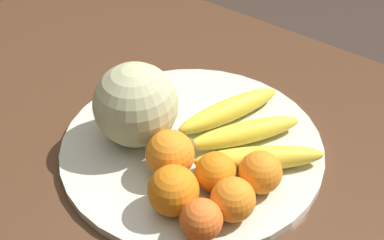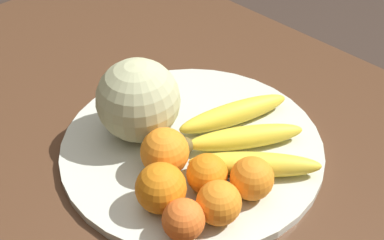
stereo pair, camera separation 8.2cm
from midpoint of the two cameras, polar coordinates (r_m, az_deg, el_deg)
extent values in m
cube|color=#4C301E|center=(0.85, 3.90, -6.14)|extent=(1.41, 0.88, 0.04)
cube|color=#4C301E|center=(1.61, -4.63, 2.92)|extent=(0.07, 0.07, 0.67)
cylinder|color=beige|center=(0.86, 2.74, -3.03)|extent=(0.42, 0.42, 0.01)
torus|color=navy|center=(0.86, 2.74, -2.97)|extent=(0.42, 0.42, 0.01)
sphere|color=#B2B789|center=(0.83, -2.97, 2.02)|extent=(0.13, 0.13, 0.13)
sphere|color=brown|center=(0.82, 2.10, -2.88)|extent=(0.03, 0.03, 0.03)
ellipsoid|color=yellow|center=(0.80, 9.64, -4.82)|extent=(0.17, 0.16, 0.04)
ellipsoid|color=yellow|center=(0.85, 8.51, -1.96)|extent=(0.13, 0.18, 0.04)
ellipsoid|color=yellow|center=(0.89, 7.13, 0.58)|extent=(0.10, 0.20, 0.04)
sphere|color=orange|center=(0.74, -0.14, -7.43)|extent=(0.07, 0.07, 0.07)
sphere|color=orange|center=(0.73, 6.14, -8.95)|extent=(0.06, 0.06, 0.06)
sphere|color=orange|center=(0.76, 9.27, -6.50)|extent=(0.06, 0.06, 0.06)
sphere|color=orange|center=(0.79, 0.06, -3.56)|extent=(0.07, 0.07, 0.07)
sphere|color=orange|center=(0.71, 2.45, -10.76)|extent=(0.06, 0.06, 0.06)
sphere|color=orange|center=(0.77, 4.70, -5.91)|extent=(0.06, 0.06, 0.06)
cube|color=white|center=(0.81, 7.08, -5.97)|extent=(0.06, 0.07, 0.00)
camera|label=1|loc=(0.04, -87.14, 2.42)|focal=50.00mm
camera|label=2|loc=(0.04, 92.86, -2.42)|focal=50.00mm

